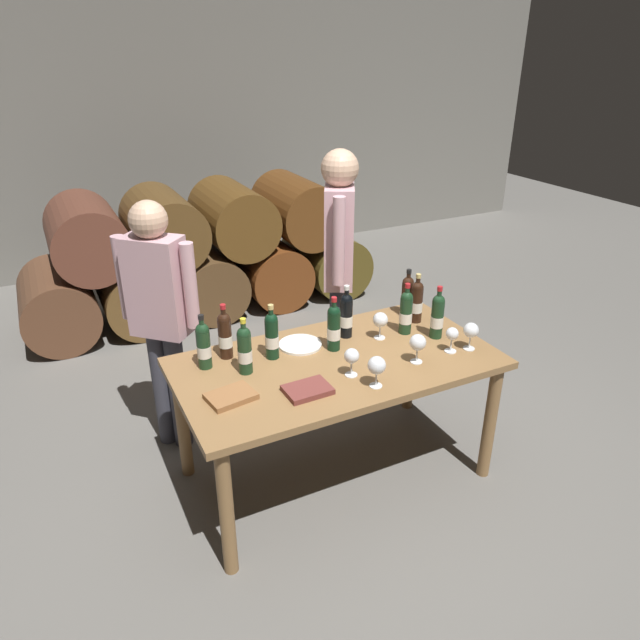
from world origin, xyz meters
TOP-DOWN VIEW (x-y plane):
  - ground_plane at (0.00, 0.00)m, footprint 14.00×14.00m
  - cellar_back_wall at (0.00, 4.20)m, footprint 10.00×0.24m
  - barrel_stack at (0.00, 2.60)m, footprint 3.12×0.90m
  - dining_table at (0.00, 0.00)m, footprint 1.70×0.90m
  - wine_bottle_0 at (0.04, 0.12)m, footprint 0.07×0.07m
  - wine_bottle_1 at (-0.29, 0.18)m, footprint 0.07×0.07m
  - wine_bottle_2 at (-0.47, 0.10)m, footprint 0.07×0.07m
  - wine_bottle_3 at (0.65, 0.31)m, footprint 0.07×0.07m
  - wine_bottle_4 at (0.50, 0.11)m, footprint 0.07×0.07m
  - wine_bottle_5 at (0.63, -0.02)m, footprint 0.07×0.07m
  - wine_bottle_6 at (-0.64, 0.24)m, footprint 0.07×0.07m
  - wine_bottle_7 at (-0.51, 0.30)m, footprint 0.07×0.07m
  - wine_bottle_8 at (0.65, 0.21)m, footprint 0.07×0.07m
  - wine_bottle_9 at (0.18, 0.22)m, footprint 0.07×0.07m
  - wine_glass_0 at (0.36, -0.21)m, footprint 0.09×0.09m
  - wine_glass_1 at (0.34, 0.11)m, footprint 0.09×0.09m
  - wine_glass_2 at (0.60, -0.19)m, footprint 0.07×0.07m
  - wine_glass_3 at (0.05, -0.32)m, footprint 0.09×0.09m
  - wine_glass_4 at (-0.01, -0.17)m, footprint 0.08×0.08m
  - wine_glass_5 at (0.71, -0.22)m, footprint 0.08×0.08m
  - tasting_notebook at (-0.27, -0.21)m, footprint 0.22×0.17m
  - leather_ledger at (-0.62, -0.10)m, footprint 0.24×0.19m
  - serving_plate at (-0.11, 0.23)m, footprint 0.24×0.24m
  - sommelier_presenting at (0.41, 0.75)m, footprint 0.31×0.44m
  - taster_seated_left at (-0.76, 0.72)m, footprint 0.38×0.37m

SIDE VIEW (x-z plane):
  - ground_plane at x=0.00m, z-range 0.00..0.00m
  - barrel_stack at x=0.00m, z-range -0.03..1.12m
  - dining_table at x=0.00m, z-range 0.29..1.05m
  - serving_plate at x=-0.11m, z-range 0.76..0.77m
  - tasting_notebook at x=-0.27m, z-range 0.76..0.79m
  - leather_ledger at x=-0.62m, z-range 0.76..0.79m
  - wine_glass_2 at x=0.60m, z-range 0.79..0.93m
  - wine_glass_4 at x=-0.01m, z-range 0.79..0.94m
  - wine_glass_5 at x=0.71m, z-range 0.79..0.95m
  - wine_glass_1 at x=0.34m, z-range 0.79..0.95m
  - wine_glass_0 at x=0.36m, z-range 0.79..0.95m
  - wine_glass_3 at x=0.05m, z-range 0.79..0.96m
  - wine_bottle_6 at x=-0.64m, z-range 0.74..1.04m
  - wine_bottle_3 at x=0.65m, z-range 0.74..1.04m
  - wine_bottle_2 at x=-0.47m, z-range 0.74..1.04m
  - wine_bottle_8 at x=0.65m, z-range 0.74..1.04m
  - wine_bottle_4 at x=0.50m, z-range 0.74..1.04m
  - wine_bottle_7 at x=-0.51m, z-range 0.74..1.05m
  - wine_bottle_1 at x=-0.29m, z-range 0.74..1.05m
  - wine_bottle_0 at x=0.04m, z-range 0.74..1.05m
  - wine_bottle_5 at x=0.63m, z-range 0.74..1.05m
  - wine_bottle_9 at x=0.18m, z-range 0.74..1.05m
  - taster_seated_left at x=-0.76m, z-range 0.15..1.69m
  - sommelier_presenting at x=0.41m, z-range 0.19..1.90m
  - cellar_back_wall at x=0.00m, z-range 0.00..2.80m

